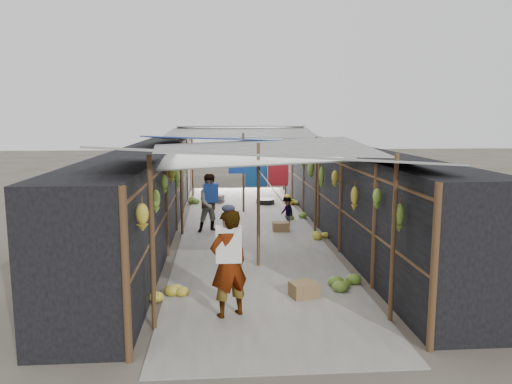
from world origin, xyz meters
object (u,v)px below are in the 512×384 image
object	(u,v)px
black_basin	(265,202)
shopper_blue	(211,203)
vendor_elderly	(229,264)
crate_near	(304,290)
vendor_seated	(287,211)

from	to	relation	value
black_basin	shopper_blue	world-z (taller)	shopper_blue
black_basin	vendor_elderly	xyz separation A→B (m)	(-1.53, -10.04, 0.77)
black_basin	vendor_elderly	size ratio (longest dim) A/B	0.38
crate_near	vendor_elderly	bearing A→B (deg)	-166.11
black_basin	shopper_blue	size ratio (longest dim) A/B	0.41
crate_near	vendor_seated	world-z (taller)	vendor_seated
vendor_elderly	vendor_seated	bearing A→B (deg)	-132.36
crate_near	shopper_blue	distance (m)	5.44
crate_near	black_basin	size ratio (longest dim) A/B	0.69
shopper_blue	crate_near	bearing A→B (deg)	-88.96
black_basin	crate_near	bearing A→B (deg)	-91.30
crate_near	vendor_seated	bearing A→B (deg)	69.97
crate_near	vendor_elderly	xyz separation A→B (m)	(-1.32, -0.73, 0.73)
black_basin	vendor_seated	xyz separation A→B (m)	(0.30, -3.49, 0.32)
shopper_blue	vendor_seated	bearing A→B (deg)	0.35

